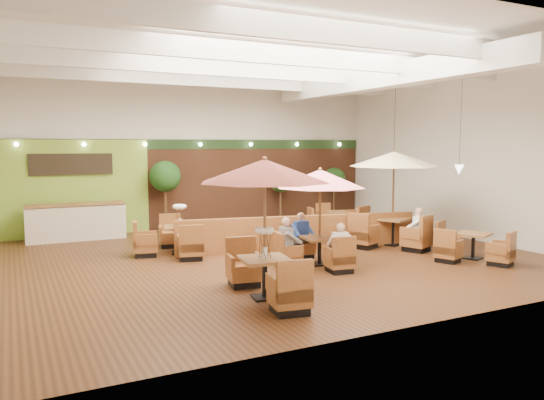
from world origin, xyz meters
TOP-DOWN VIEW (x-y plane):
  - room at (0.25, 1.22)m, footprint 14.04×14.00m
  - service_counter at (-4.40, 5.10)m, footprint 3.00×0.75m
  - booth_divider at (1.21, 0.53)m, footprint 7.10×1.53m
  - table_0 at (-1.81, -3.41)m, footprint 2.61×2.84m
  - table_1 at (0.66, -1.36)m, footprint 2.38×2.48m
  - table_2 at (4.02, -0.08)m, footprint 2.85×3.03m
  - table_3 at (-2.28, 1.62)m, footprint 1.87×2.70m
  - table_4 at (4.50, -2.60)m, footprint 1.79×2.54m
  - table_5 at (3.87, 2.92)m, footprint 1.69×2.44m
  - topiary_0 at (-1.43, 5.30)m, footprint 1.07×1.07m
  - topiary_1 at (3.06, 5.30)m, footprint 0.92×0.92m
  - topiary_2 at (5.50, 5.30)m, footprint 0.91×0.91m
  - diner_0 at (0.72, -2.26)m, footprint 0.40×0.35m
  - diner_1 at (0.72, -0.46)m, footprint 0.37×0.29m
  - diner_2 at (-0.18, -1.36)m, footprint 0.35×0.42m
  - diner_3 at (4.10, -1.14)m, footprint 0.40×0.37m
  - diner_4 at (4.10, -1.14)m, footprint 0.45×0.44m

SIDE VIEW (x-z plane):
  - table_5 at x=3.87m, z-range -0.11..0.76m
  - table_4 at x=4.50m, z-range -0.11..0.77m
  - table_3 at x=-2.28m, z-range -0.32..1.23m
  - booth_divider at x=1.21m, z-range 0.00..1.00m
  - service_counter at x=-4.40m, z-range -0.01..1.17m
  - diner_3 at x=4.10m, z-range 0.37..1.08m
  - diner_0 at x=0.72m, z-range 0.37..1.11m
  - diner_1 at x=0.72m, z-range 0.36..1.13m
  - diner_4 at x=4.10m, z-range 0.36..1.16m
  - diner_2 at x=-0.18m, z-range 0.36..1.17m
  - topiary_2 at x=5.50m, z-range 0.52..2.63m
  - topiary_1 at x=3.06m, z-range 0.52..2.66m
  - table_1 at x=0.66m, z-range 0.55..3.03m
  - topiary_0 at x=-1.43m, z-range 0.61..3.10m
  - table_2 at x=4.02m, z-range 0.62..3.51m
  - table_0 at x=-1.81m, z-range 0.72..3.54m
  - room at x=0.25m, z-range 0.87..6.39m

